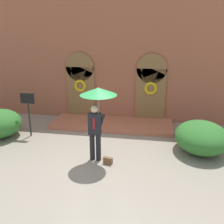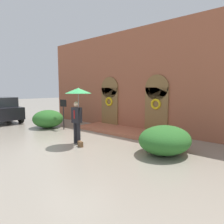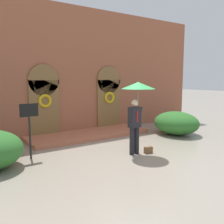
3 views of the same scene
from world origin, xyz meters
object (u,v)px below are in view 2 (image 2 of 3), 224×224
Objects in this scene: person_with_umbrella at (78,99)px; handbag at (80,144)px; parked_car at (0,110)px; shrub_right at (165,140)px; sign_post at (63,109)px; shrub_left at (48,119)px.

handbag is (0.34, -0.20, -1.80)m from person_with_umbrella.
person_with_umbrella is at bearing -0.59° from parked_car.
person_with_umbrella is 1.13× the size of shrub_right.
sign_post reaches higher than shrub_right.
sign_post is at bearing 14.03° from parked_car.
parked_car reaches higher than shrub_left.
shrub_left is 4.40m from parked_car.
handbag is 4.82m from shrub_left.
sign_post is at bearing 178.00° from shrub_right.
shrub_right is (6.36, -0.22, -0.66)m from sign_post.
handbag is at bearing -16.68° from shrub_left.
person_with_umbrella is 1.37× the size of sign_post.
parked_car reaches higher than sign_post.
sign_post is 0.96× the size of shrub_left.
person_with_umbrella reaches higher than sign_post.
shrub_left reaches higher than handbag.
person_with_umbrella is 8.57m from parked_car.
sign_post is 0.41× the size of parked_car.
shrub_right is at bearing -2.00° from sign_post.
handbag is 8.88m from parked_car.
parked_car is at bearing -165.97° from sign_post.
shrub_right is 11.87m from parked_car.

